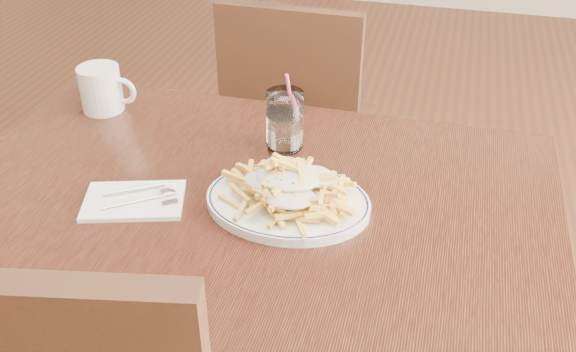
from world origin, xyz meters
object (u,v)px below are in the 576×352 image
(chair_far, at_px, (297,119))
(water_glass, at_px, (285,123))
(table, at_px, (248,227))
(coffee_mug, at_px, (102,89))
(loaded_fries, at_px, (288,181))
(fries_plate, at_px, (288,202))

(chair_far, relative_size, water_glass, 5.11)
(table, xyz_separation_m, coffee_mug, (-0.44, 0.26, 0.13))
(table, xyz_separation_m, loaded_fries, (0.09, -0.02, 0.14))
(table, distance_m, loaded_fries, 0.16)
(table, bearing_deg, loaded_fries, -10.04)
(water_glass, xyz_separation_m, coffee_mug, (-0.47, 0.06, -0.00))
(chair_far, bearing_deg, fries_plate, -77.21)
(table, bearing_deg, fries_plate, -10.04)
(chair_far, distance_m, fries_plate, 0.83)
(fries_plate, xyz_separation_m, coffee_mug, (-0.53, 0.27, 0.04))
(chair_far, distance_m, coffee_mug, 0.68)
(water_glass, height_order, coffee_mug, water_glass)
(fries_plate, height_order, water_glass, water_glass)
(table, distance_m, chair_far, 0.78)
(table, relative_size, water_glass, 6.79)
(chair_far, height_order, water_glass, water_glass)
(loaded_fries, bearing_deg, water_glass, 106.58)
(table, relative_size, chair_far, 1.33)
(fries_plate, bearing_deg, loaded_fries, 159.44)
(fries_plate, bearing_deg, table, 169.96)
(coffee_mug, bearing_deg, water_glass, -6.94)
(fries_plate, xyz_separation_m, loaded_fries, (-0.00, 0.00, 0.05))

